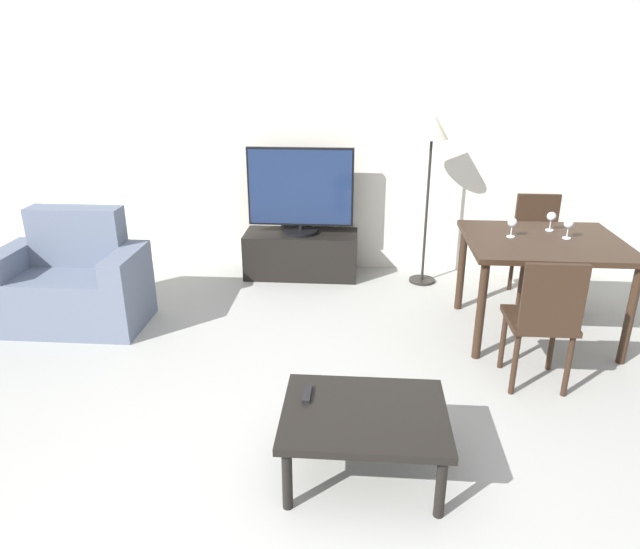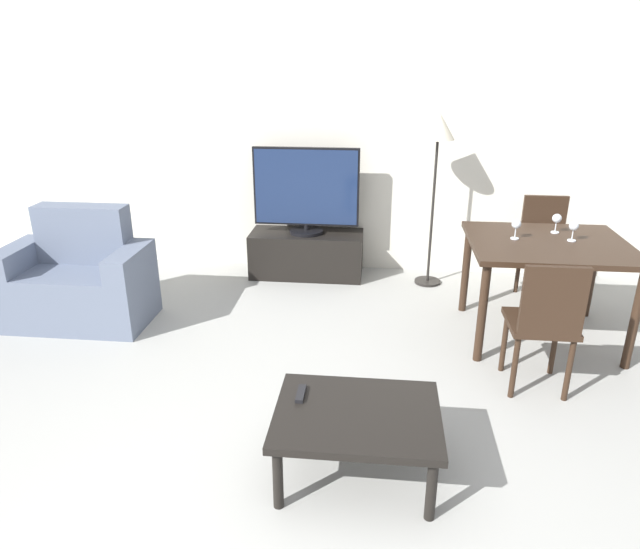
{
  "view_description": "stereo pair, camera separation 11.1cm",
  "coord_description": "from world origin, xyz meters",
  "px_view_note": "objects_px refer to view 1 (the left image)",
  "views": [
    {
      "loc": [
        0.49,
        -1.6,
        2.01
      ],
      "look_at": [
        0.22,
        1.92,
        0.65
      ],
      "focal_mm": 32.0,
      "sensor_mm": 36.0,
      "label": 1
    },
    {
      "loc": [
        0.6,
        -1.59,
        2.01
      ],
      "look_at": [
        0.22,
        1.92,
        0.65
      ],
      "focal_mm": 32.0,
      "sensor_mm": 36.0,
      "label": 2
    }
  ],
  "objects_px": {
    "dining_table": "(543,251)",
    "dining_chair_far": "(537,241)",
    "floor_lamp": "(432,140)",
    "armchair": "(74,285)",
    "wine_glass_right": "(512,224)",
    "coffee_table": "(364,419)",
    "remote_primary": "(307,394)",
    "tv": "(300,191)",
    "dining_chair_near": "(544,317)",
    "wine_glass_center": "(569,225)",
    "tv_stand": "(301,254)",
    "wine_glass_left": "(551,218)"
  },
  "relations": [
    {
      "from": "dining_table",
      "to": "remote_primary",
      "type": "xyz_separation_m",
      "value": [
        -1.59,
        -1.57,
        -0.28
      ]
    },
    {
      "from": "armchair",
      "to": "remote_primary",
      "type": "relative_size",
      "value": 7.28
    },
    {
      "from": "dining_chair_near",
      "to": "wine_glass_left",
      "type": "relative_size",
      "value": 6.08
    },
    {
      "from": "tv",
      "to": "wine_glass_right",
      "type": "height_order",
      "value": "tv"
    },
    {
      "from": "tv_stand",
      "to": "dining_chair_far",
      "type": "relative_size",
      "value": 1.2
    },
    {
      "from": "floor_lamp",
      "to": "wine_glass_center",
      "type": "xyz_separation_m",
      "value": [
        0.91,
        -0.98,
        -0.46
      ]
    },
    {
      "from": "tv",
      "to": "wine_glass_right",
      "type": "xyz_separation_m",
      "value": [
        1.67,
        -1.06,
        0.03
      ]
    },
    {
      "from": "floor_lamp",
      "to": "wine_glass_left",
      "type": "relative_size",
      "value": 10.69
    },
    {
      "from": "tv",
      "to": "wine_glass_center",
      "type": "xyz_separation_m",
      "value": [
        2.07,
        -1.07,
        0.03
      ]
    },
    {
      "from": "coffee_table",
      "to": "remote_primary",
      "type": "distance_m",
      "value": 0.32
    },
    {
      "from": "dining_table",
      "to": "dining_chair_near",
      "type": "xyz_separation_m",
      "value": [
        -0.2,
        -0.79,
        -0.16
      ]
    },
    {
      "from": "dining_chair_near",
      "to": "dining_chair_far",
      "type": "relative_size",
      "value": 1.0
    },
    {
      "from": "dining_chair_near",
      "to": "dining_table",
      "type": "bearing_deg",
      "value": 76.08
    },
    {
      "from": "wine_glass_right",
      "to": "wine_glass_left",
      "type": "bearing_deg",
      "value": 29.62
    },
    {
      "from": "dining_chair_far",
      "to": "remote_primary",
      "type": "height_order",
      "value": "dining_chair_far"
    },
    {
      "from": "floor_lamp",
      "to": "coffee_table",
      "type": "bearing_deg",
      "value": -101.48
    },
    {
      "from": "coffee_table",
      "to": "remote_primary",
      "type": "xyz_separation_m",
      "value": [
        -0.3,
        0.12,
        0.06
      ]
    },
    {
      "from": "dining_table",
      "to": "dining_chair_far",
      "type": "height_order",
      "value": "dining_chair_far"
    },
    {
      "from": "dining_table",
      "to": "wine_glass_left",
      "type": "bearing_deg",
      "value": 66.49
    },
    {
      "from": "armchair",
      "to": "floor_lamp",
      "type": "xyz_separation_m",
      "value": [
        2.82,
        1.1,
        0.99
      ]
    },
    {
      "from": "wine_glass_left",
      "to": "wine_glass_right",
      "type": "bearing_deg",
      "value": -150.38
    },
    {
      "from": "wine_glass_right",
      "to": "coffee_table",
      "type": "bearing_deg",
      "value": -121.64
    },
    {
      "from": "armchair",
      "to": "tv_stand",
      "type": "relative_size",
      "value": 1.02
    },
    {
      "from": "dining_table",
      "to": "floor_lamp",
      "type": "xyz_separation_m",
      "value": [
        -0.75,
        1.01,
        0.66
      ]
    },
    {
      "from": "dining_table",
      "to": "dining_chair_far",
      "type": "xyz_separation_m",
      "value": [
        0.2,
        0.79,
        -0.16
      ]
    },
    {
      "from": "floor_lamp",
      "to": "wine_glass_center",
      "type": "height_order",
      "value": "floor_lamp"
    },
    {
      "from": "tv",
      "to": "remote_primary",
      "type": "height_order",
      "value": "tv"
    },
    {
      "from": "floor_lamp",
      "to": "wine_glass_right",
      "type": "height_order",
      "value": "floor_lamp"
    },
    {
      "from": "remote_primary",
      "to": "wine_glass_right",
      "type": "bearing_deg",
      "value": 49.76
    },
    {
      "from": "armchair",
      "to": "dining_table",
      "type": "height_order",
      "value": "armchair"
    },
    {
      "from": "tv_stand",
      "to": "coffee_table",
      "type": "bearing_deg",
      "value": -77.63
    },
    {
      "from": "tv",
      "to": "wine_glass_center",
      "type": "distance_m",
      "value": 2.33
    },
    {
      "from": "wine_glass_left",
      "to": "dining_chair_far",
      "type": "bearing_deg",
      "value": 80.19
    },
    {
      "from": "armchair",
      "to": "wine_glass_right",
      "type": "xyz_separation_m",
      "value": [
        3.33,
        0.12,
        0.53
      ]
    },
    {
      "from": "armchair",
      "to": "wine_glass_right",
      "type": "relative_size",
      "value": 7.48
    },
    {
      "from": "wine_glass_left",
      "to": "armchair",
      "type": "bearing_deg",
      "value": -175.1
    },
    {
      "from": "dining_chair_near",
      "to": "wine_glass_right",
      "type": "relative_size",
      "value": 6.08
    },
    {
      "from": "tv",
      "to": "remote_primary",
      "type": "bearing_deg",
      "value": -83.27
    },
    {
      "from": "dining_chair_far",
      "to": "floor_lamp",
      "type": "bearing_deg",
      "value": 166.54
    },
    {
      "from": "floor_lamp",
      "to": "wine_glass_left",
      "type": "distance_m",
      "value": 1.24
    },
    {
      "from": "tv_stand",
      "to": "floor_lamp",
      "type": "height_order",
      "value": "floor_lamp"
    },
    {
      "from": "remote_primary",
      "to": "wine_glass_left",
      "type": "distance_m",
      "value": 2.51
    },
    {
      "from": "remote_primary",
      "to": "wine_glass_center",
      "type": "xyz_separation_m",
      "value": [
        1.75,
        1.59,
        0.48
      ]
    },
    {
      "from": "armchair",
      "to": "coffee_table",
      "type": "height_order",
      "value": "armchair"
    },
    {
      "from": "armchair",
      "to": "wine_glass_center",
      "type": "distance_m",
      "value": 3.77
    },
    {
      "from": "tv",
      "to": "dining_chair_far",
      "type": "height_order",
      "value": "tv"
    },
    {
      "from": "dining_table",
      "to": "armchair",
      "type": "bearing_deg",
      "value": -178.56
    },
    {
      "from": "coffee_table",
      "to": "remote_primary",
      "type": "relative_size",
      "value": 5.45
    },
    {
      "from": "wine_glass_left",
      "to": "wine_glass_right",
      "type": "xyz_separation_m",
      "value": [
        -0.33,
        -0.19,
        0.0
      ]
    },
    {
      "from": "tv_stand",
      "to": "dining_table",
      "type": "relative_size",
      "value": 0.96
    }
  ]
}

